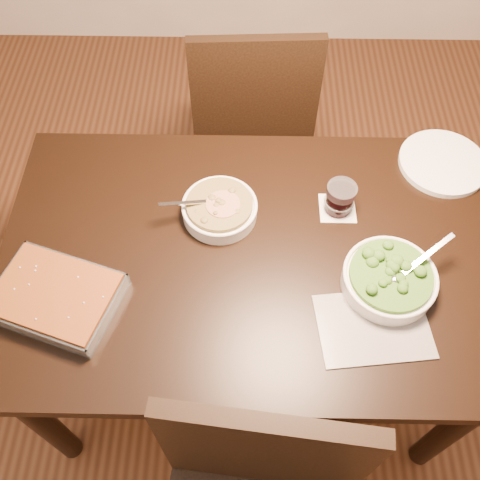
# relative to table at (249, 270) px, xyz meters

# --- Properties ---
(ground) EXTENTS (4.00, 4.00, 0.00)m
(ground) POSITION_rel_table_xyz_m (0.00, 0.00, -0.65)
(ground) COLOR #412212
(ground) RESTS_ON ground
(table) EXTENTS (1.40, 0.90, 0.75)m
(table) POSITION_rel_table_xyz_m (0.00, 0.00, 0.00)
(table) COLOR black
(table) RESTS_ON ground
(magazine_a) EXTENTS (0.31, 0.26, 0.01)m
(magazine_a) POSITION_rel_table_xyz_m (-0.49, -0.15, 0.10)
(magazine_a) COLOR #A12E41
(magazine_a) RESTS_ON table
(magazine_b) EXTENTS (0.31, 0.23, 0.01)m
(magazine_b) POSITION_rel_table_xyz_m (0.32, -0.22, 0.10)
(magazine_b) COLOR #25242B
(magazine_b) RESTS_ON table
(coaster) EXTENTS (0.11, 0.11, 0.00)m
(coaster) POSITION_rel_table_xyz_m (0.26, 0.16, 0.10)
(coaster) COLOR white
(coaster) RESTS_ON table
(stew_bowl) EXTENTS (0.24, 0.22, 0.08)m
(stew_bowl) POSITION_rel_table_xyz_m (-0.09, 0.13, 0.13)
(stew_bowl) COLOR white
(stew_bowl) RESTS_ON table
(broccoli_bowl) EXTENTS (0.26, 0.25, 0.10)m
(broccoli_bowl) POSITION_rel_table_xyz_m (0.37, -0.10, 0.13)
(broccoli_bowl) COLOR white
(broccoli_bowl) RESTS_ON table
(baking_dish) EXTENTS (0.37, 0.32, 0.06)m
(baking_dish) POSITION_rel_table_xyz_m (-0.50, -0.16, 0.12)
(baking_dish) COLOR silver
(baking_dish) RESTS_ON table
(wine_tumbler) EXTENTS (0.09, 0.09, 0.10)m
(wine_tumbler) POSITION_rel_table_xyz_m (0.26, 0.16, 0.15)
(wine_tumbler) COLOR black
(wine_tumbler) RESTS_ON coaster
(dinner_plate) EXTENTS (0.27, 0.27, 0.02)m
(dinner_plate) POSITION_rel_table_xyz_m (0.60, 0.34, 0.10)
(dinner_plate) COLOR white
(dinner_plate) RESTS_ON table
(chair_far) EXTENTS (0.47, 0.47, 0.96)m
(chair_far) POSITION_rel_table_xyz_m (0.01, 0.78, -0.12)
(chair_far) COLOR black
(chair_far) RESTS_ON ground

